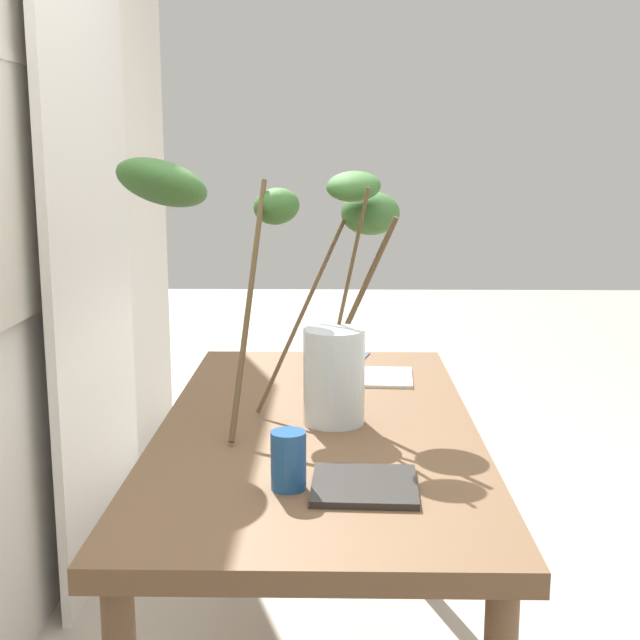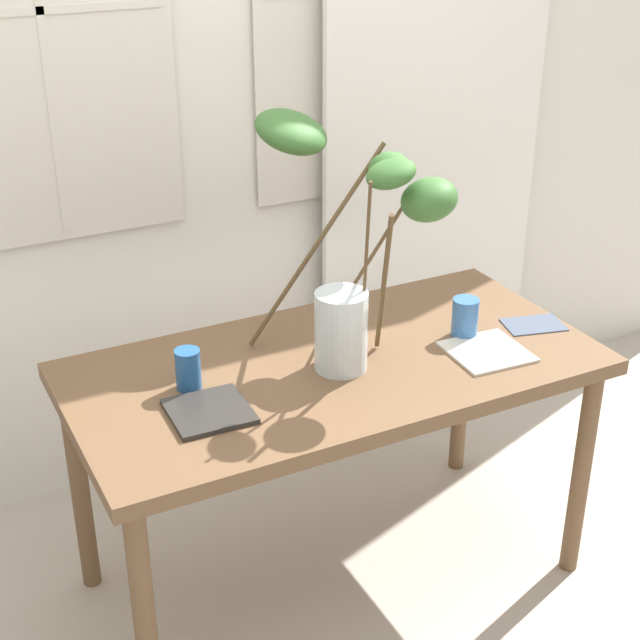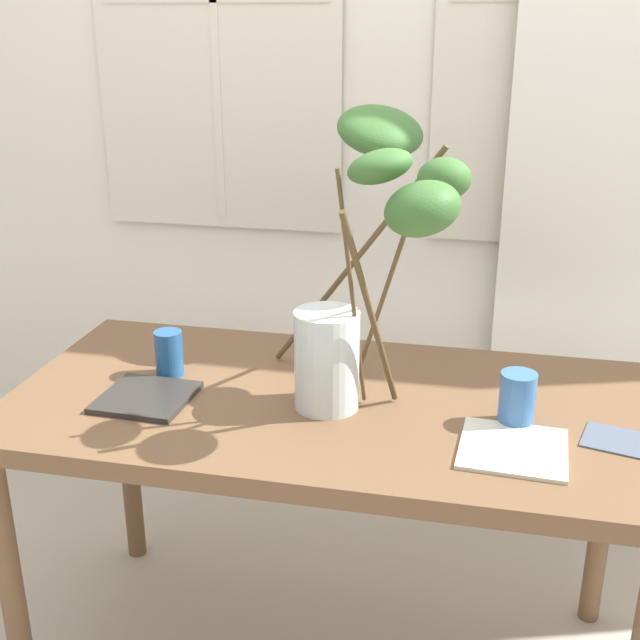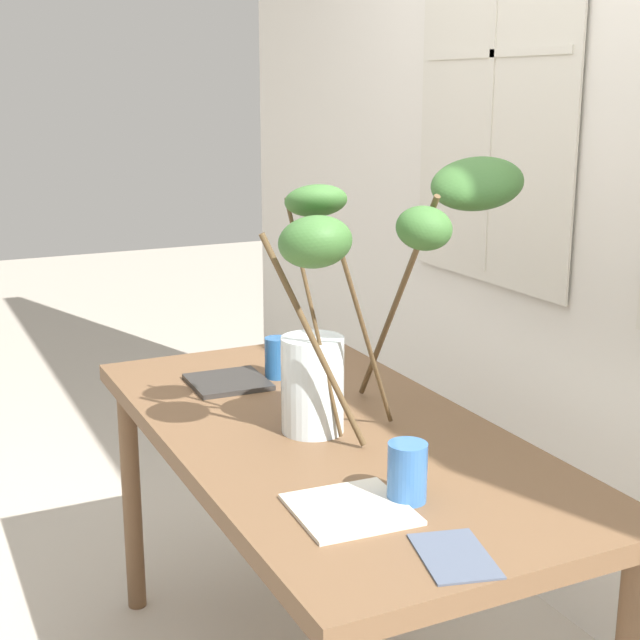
% 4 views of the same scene
% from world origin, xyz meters
% --- Properties ---
extents(ground, '(14.00, 14.00, 0.00)m').
position_xyz_m(ground, '(0.00, 0.00, 0.00)').
color(ground, '#B7AD9E').
extents(back_wall_with_windows, '(4.94, 0.14, 3.00)m').
position_xyz_m(back_wall_with_windows, '(-0.00, 0.90, 1.50)').
color(back_wall_with_windows, silver).
rests_on(back_wall_with_windows, ground).
extents(curtain_sheer_side, '(0.92, 0.03, 2.36)m').
position_xyz_m(curtain_sheer_side, '(0.83, 0.77, 1.18)').
color(curtain_sheer_side, white).
rests_on(curtain_sheer_side, ground).
extents(dining_table, '(1.51, 0.75, 0.77)m').
position_xyz_m(dining_table, '(0.00, 0.00, 0.69)').
color(dining_table, brown).
rests_on(dining_table, ground).
extents(vase_with_branches, '(0.50, 0.72, 0.67)m').
position_xyz_m(vase_with_branches, '(0.07, 0.08, 1.14)').
color(vase_with_branches, silver).
rests_on(vase_with_branches, dining_table).
extents(drinking_glass_blue_left, '(0.07, 0.07, 0.11)m').
position_xyz_m(drinking_glass_blue_left, '(-0.42, 0.05, 0.83)').
color(drinking_glass_blue_left, '#235693').
rests_on(drinking_glass_blue_left, dining_table).
extents(drinking_glass_blue_right, '(0.08, 0.08, 0.12)m').
position_xyz_m(drinking_glass_blue_right, '(0.42, -0.03, 0.83)').
color(drinking_glass_blue_right, '#386BAD').
rests_on(drinking_glass_blue_right, dining_table).
extents(plate_square_left, '(0.21, 0.21, 0.01)m').
position_xyz_m(plate_square_left, '(-0.42, -0.10, 0.78)').
color(plate_square_left, '#2D2B28').
rests_on(plate_square_left, dining_table).
extents(plate_square_right, '(0.23, 0.23, 0.01)m').
position_xyz_m(plate_square_right, '(0.42, -0.16, 0.78)').
color(plate_square_right, silver).
rests_on(plate_square_right, dining_table).
extents(napkin_folded, '(0.20, 0.16, 0.00)m').
position_xyz_m(napkin_folded, '(0.65, -0.07, 0.78)').
color(napkin_folded, '#4C566B').
rests_on(napkin_folded, dining_table).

